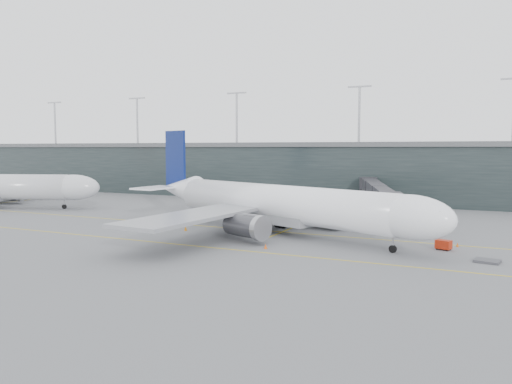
% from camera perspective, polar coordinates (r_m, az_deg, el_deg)
% --- Properties ---
extents(ground, '(320.00, 320.00, 0.00)m').
position_cam_1_polar(ground, '(87.50, 0.93, -3.97)').
color(ground, '#56565B').
rests_on(ground, ground).
extents(taxiline_a, '(160.00, 0.25, 0.02)m').
position_cam_1_polar(taxiline_a, '(83.91, -0.19, -4.35)').
color(taxiline_a, gold).
rests_on(taxiline_a, ground).
extents(taxiline_b, '(160.00, 0.25, 0.02)m').
position_cam_1_polar(taxiline_b, '(69.99, -5.80, -6.26)').
color(taxiline_b, gold).
rests_on(taxiline_b, ground).
extents(taxiline_lead_main, '(0.25, 60.00, 0.02)m').
position_cam_1_polar(taxiline_lead_main, '(104.33, 7.94, -2.55)').
color(taxiline_lead_main, gold).
rests_on(taxiline_lead_main, ground).
extents(taxiline_lead_adj, '(0.25, 60.00, 0.02)m').
position_cam_1_polar(taxiline_lead_adj, '(148.73, -23.00, -0.64)').
color(taxiline_lead_adj, gold).
rests_on(taxiline_lead_adj, ground).
extents(terminal, '(240.00, 36.00, 29.00)m').
position_cam_1_polar(terminal, '(141.50, 10.57, 2.49)').
color(terminal, black).
rests_on(terminal, ground).
extents(main_aircraft, '(58.93, 54.42, 17.13)m').
position_cam_1_polar(main_aircraft, '(80.03, 2.34, -1.34)').
color(main_aircraft, white).
rests_on(main_aircraft, ground).
extents(jet_bridge, '(16.49, 43.78, 6.83)m').
position_cam_1_polar(jet_bridge, '(105.27, 14.47, 0.20)').
color(jet_bridge, '#2A292E').
rests_on(jet_bridge, ground).
extents(gse_cart, '(2.25, 1.82, 1.33)m').
position_cam_1_polar(gse_cart, '(72.16, 20.64, -5.63)').
color(gse_cart, '#A4210B').
rests_on(gse_cart, ground).
extents(baggage_dolly, '(3.21, 2.75, 0.28)m').
position_cam_1_polar(baggage_dolly, '(66.63, 24.91, -7.15)').
color(baggage_dolly, '#3C3B41').
rests_on(baggage_dolly, ground).
extents(uld_a, '(2.32, 2.12, 1.71)m').
position_cam_1_polar(uld_a, '(97.85, -0.01, -2.47)').
color(uld_a, '#38383D').
rests_on(uld_a, ground).
extents(uld_b, '(2.32, 1.91, 2.00)m').
position_cam_1_polar(uld_b, '(97.70, 2.35, -2.40)').
color(uld_b, '#38383D').
rests_on(uld_b, ground).
extents(uld_c, '(2.13, 1.90, 1.62)m').
position_cam_1_polar(uld_c, '(95.84, 3.44, -2.67)').
color(uld_c, '#38383D').
rests_on(uld_c, ground).
extents(cone_nose, '(0.39, 0.39, 0.62)m').
position_cam_1_polar(cone_nose, '(75.06, 22.04, -5.61)').
color(cone_nose, '#D1550B').
rests_on(cone_nose, ground).
extents(cone_wing_stbd, '(0.44, 0.44, 0.69)m').
position_cam_1_polar(cone_wing_stbd, '(68.38, 1.10, -6.22)').
color(cone_wing_stbd, '#DC4E0C').
rests_on(cone_wing_stbd, ground).
extents(cone_wing_port, '(0.49, 0.49, 0.78)m').
position_cam_1_polar(cone_wing_port, '(94.47, 8.42, -3.11)').
color(cone_wing_port, orange).
rests_on(cone_wing_port, ground).
extents(cone_tail, '(0.51, 0.51, 0.80)m').
position_cam_1_polar(cone_tail, '(83.94, -8.05, -4.12)').
color(cone_tail, orange).
rests_on(cone_tail, ground).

